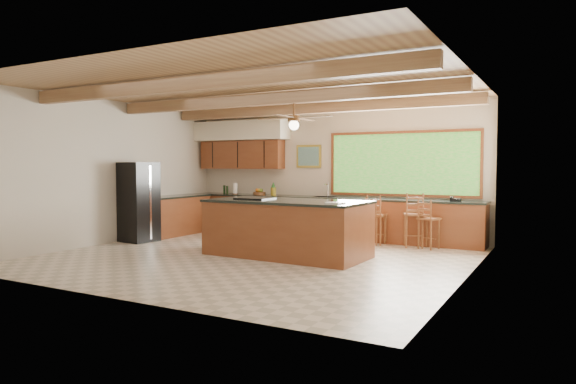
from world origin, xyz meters
The scene contains 9 objects.
ground centered at (0.00, 0.00, 0.00)m, with size 7.20×7.20×0.00m, color beige.
room_shell centered at (-0.17, 0.65, 2.21)m, with size 7.27×6.54×3.02m.
counter_run centered at (-0.82, 2.52, 0.46)m, with size 7.12×3.10×1.24m.
island centered at (0.42, 0.38, 0.51)m, with size 2.95×1.46×1.03m.
refrigerator centered at (-3.22, 0.40, 0.85)m, with size 0.73×0.71×1.70m.
bar_stool_a centered at (1.40, 2.40, 0.60)m, with size 0.38×0.38×1.02m.
bar_stool_b centered at (1.38, 2.40, 0.57)m, with size 0.44×0.44×0.97m.
bar_stool_c centered at (2.17, 2.39, 0.65)m, with size 0.51×0.51×1.10m.
bar_stool_d centered at (2.49, 2.34, 0.58)m, with size 0.45×0.45×0.99m.
Camera 1 is at (4.86, -7.69, 1.64)m, focal length 32.00 mm.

